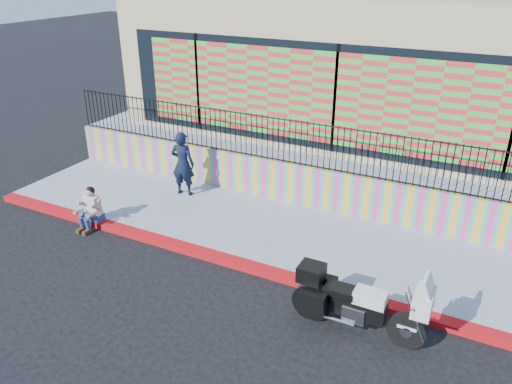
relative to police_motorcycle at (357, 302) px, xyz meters
The scene contains 10 objects.
ground 2.51m from the police_motorcycle, 159.50° to the left, with size 90.00×90.00×0.00m, color black.
red_curb 2.49m from the police_motorcycle, 159.50° to the left, with size 16.00×0.30×0.15m, color #9D0B14.
sidewalk 3.42m from the police_motorcycle, 132.28° to the left, with size 16.00×3.00×0.15m, color gray.
mural_wall 4.69m from the police_motorcycle, 119.00° to the left, with size 16.00×0.20×1.10m, color #E63C90.
metal_fence 4.84m from the police_motorcycle, 119.00° to the left, with size 15.80×0.04×1.20m, color black, non-canonical shape.
elevated_platform 9.48m from the police_motorcycle, 103.88° to the left, with size 16.00×10.00×1.25m, color gray.
storefront_building 9.63m from the police_motorcycle, 104.20° to the left, with size 14.00×8.06×4.00m.
police_motorcycle is the anchor object (origin of this frame).
police_officer 6.70m from the police_motorcycle, 151.71° to the left, with size 0.66×0.43×1.81m, color black.
seated_man 7.02m from the police_motorcycle, behind, with size 0.54×0.71×1.06m.
Camera 1 is at (3.97, -8.04, 6.11)m, focal length 35.00 mm.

